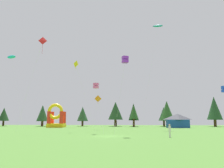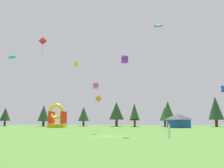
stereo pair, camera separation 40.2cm
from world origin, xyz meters
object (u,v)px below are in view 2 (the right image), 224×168
Objects in this scene: kite_teal_parafoil at (158,26)px; inflatable_blue_arch at (57,119)px; kite_purple_box at (125,60)px; kite_cyan_parafoil at (12,57)px; kite_pink_box at (96,86)px; kite_yellow_diamond at (76,65)px; person_left_edge at (169,130)px; festival_tent at (178,121)px; kite_blue_box at (224,89)px; kite_red_diamond at (43,42)px; kite_orange_diamond at (98,99)px.

inflatable_blue_arch is at bearing 159.14° from kite_teal_parafoil.
kite_cyan_parafoil is at bearing 148.95° from kite_purple_box.
kite_pink_box reaches higher than inflatable_blue_arch.
kite_yellow_diamond is 1.61× the size of kite_pink_box.
kite_cyan_parafoil reaches higher than person_left_edge.
kite_teal_parafoil is 25.41m from kite_yellow_diamond.
person_left_edge is (11.64, -7.48, -7.46)m from kite_pink_box.
inflatable_blue_arch is 36.12m from festival_tent.
kite_purple_box is at bearing -178.91° from kite_blue_box.
person_left_edge is (6.27, -2.25, -10.92)m from kite_purple_box.
kite_pink_box is 15.72m from person_left_edge.
kite_cyan_parafoil reaches higher than kite_red_diamond.
kite_blue_box reaches higher than festival_tent.
kite_purple_box is 0.71× the size of kite_cyan_parafoil.
kite_cyan_parafoil reaches higher than kite_pink_box.
person_left_edge is 0.26× the size of inflatable_blue_arch.
kite_red_diamond reaches higher than kite_orange_diamond.
kite_blue_box is at bearing 157.84° from person_left_edge.
kite_blue_box is 1.08× the size of inflatable_blue_arch.
kite_yellow_diamond is (-3.83, -8.34, 6.72)m from kite_orange_diamond.
kite_orange_diamond is at bearing 138.80° from kite_blue_box.
kite_teal_parafoil is at bearing 107.11° from kite_blue_box.
kite_red_diamond is at bearing -55.55° from person_left_edge.
kite_red_diamond is 32.62m from kite_blue_box.
kite_teal_parafoil reaches higher than kite_cyan_parafoil.
kite_orange_diamond is 0.87× the size of kite_pink_box.
festival_tent is (15.02, 33.17, -10.00)m from kite_purple_box.
kite_blue_box is (30.79, -4.41, -9.83)m from kite_red_diamond.
kite_purple_box is 8.26m from kite_pink_box.
kite_pink_box is (5.22, -6.03, -5.42)m from kite_yellow_diamond.
person_left_edge is at bearing -103.88° from festival_tent.
kite_red_diamond is 13.18m from kite_pink_box.
kite_blue_box is (42.75, -16.23, -10.19)m from kite_cyan_parafoil.
kite_cyan_parafoil is 2.32× the size of kite_blue_box.
kite_teal_parafoil is 30.06m from kite_blue_box.
kite_yellow_diamond reaches higher than kite_purple_box.
kite_yellow_diamond is (-19.14, -10.94, -12.62)m from kite_teal_parafoil.
kite_teal_parafoil reaches higher than kite_purple_box.
kite_purple_box is 1.64× the size of kite_blue_box.
kite_purple_box is 1.77× the size of inflatable_blue_arch.
inflatable_blue_arch is 1.17× the size of festival_tent.
kite_teal_parafoil is at bearing -20.86° from inflatable_blue_arch.
kite_orange_diamond reaches higher than festival_tent.
kite_teal_parafoil is 37.61m from kite_cyan_parafoil.
kite_red_diamond reaches higher than inflatable_blue_arch.
person_left_edge is at bearing -32.73° from kite_pink_box.
kite_red_diamond is at bearing -176.98° from kite_pink_box.
kite_pink_box is (1.39, -14.37, 1.31)m from kite_orange_diamond.
kite_blue_box is at bearing -41.20° from kite_orange_diamond.
kite_pink_box reaches higher than festival_tent.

